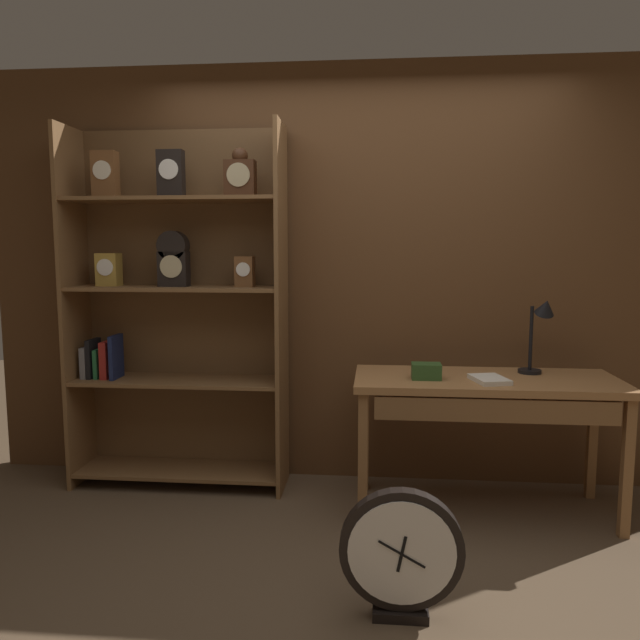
# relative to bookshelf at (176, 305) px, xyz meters

# --- Properties ---
(ground_plane) EXTENTS (10.00, 10.00, 0.00)m
(ground_plane) POSITION_rel_bookshelf_xyz_m (1.13, -1.19, -1.13)
(ground_plane) COLOR brown
(back_wood_panel) EXTENTS (4.80, 0.05, 2.60)m
(back_wood_panel) POSITION_rel_bookshelf_xyz_m (1.13, 0.21, 0.17)
(back_wood_panel) COLOR brown
(back_wood_panel) RESTS_ON ground
(bookshelf) EXTENTS (1.32, 0.38, 2.20)m
(bookshelf) POSITION_rel_bookshelf_xyz_m (0.00, 0.00, 0.00)
(bookshelf) COLOR brown
(bookshelf) RESTS_ON ground
(workbench) EXTENTS (1.44, 0.60, 0.77)m
(workbench) POSITION_rel_bookshelf_xyz_m (1.84, -0.30, -0.45)
(workbench) COLOR #9E6B3D
(workbench) RESTS_ON ground
(desk_lamp) EXTENTS (0.19, 0.19, 0.45)m
(desk_lamp) POSITION_rel_bookshelf_xyz_m (2.14, -0.16, -0.08)
(desk_lamp) COLOR black
(desk_lamp) RESTS_ON workbench
(toolbox_small) EXTENTS (0.16, 0.11, 0.09)m
(toolbox_small) POSITION_rel_bookshelf_xyz_m (1.50, -0.34, -0.32)
(toolbox_small) COLOR #2D5123
(toolbox_small) RESTS_ON workbench
(open_repair_manual) EXTENTS (0.21, 0.25, 0.02)m
(open_repair_manual) POSITION_rel_bookshelf_xyz_m (1.83, -0.38, -0.35)
(open_repair_manual) COLOR silver
(open_repair_manual) RESTS_ON workbench
(round_clock_large) EXTENTS (0.50, 0.11, 0.54)m
(round_clock_large) POSITION_rel_bookshelf_xyz_m (1.34, -1.31, -0.86)
(round_clock_large) COLOR black
(round_clock_large) RESTS_ON ground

